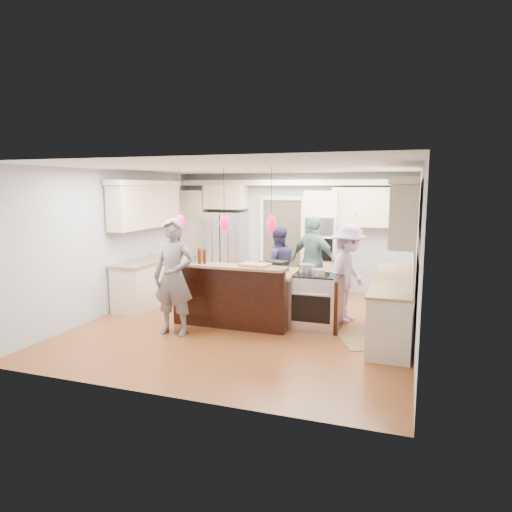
{
  "coord_description": "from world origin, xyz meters",
  "views": [
    {
      "loc": [
        2.64,
        -7.33,
        2.37
      ],
      "look_at": [
        0.0,
        0.35,
        1.15
      ],
      "focal_mm": 32.0,
      "sensor_mm": 36.0,
      "label": 1
    }
  ],
  "objects_px": {
    "kitchen_island": "(238,294)",
    "person_bar_end": "(174,277)",
    "refrigerator": "(226,250)",
    "person_far_left": "(277,267)",
    "island_range": "(317,301)"
  },
  "relations": [
    {
      "from": "person_far_left",
      "to": "refrigerator",
      "type": "bearing_deg",
      "value": -67.84
    },
    {
      "from": "person_bar_end",
      "to": "kitchen_island",
      "type": "bearing_deg",
      "value": 53.84
    },
    {
      "from": "island_range",
      "to": "person_far_left",
      "type": "distance_m",
      "value": 1.54
    },
    {
      "from": "island_range",
      "to": "refrigerator",
      "type": "bearing_deg",
      "value": 137.41
    },
    {
      "from": "refrigerator",
      "to": "person_bar_end",
      "type": "xyz_separation_m",
      "value": [
        0.59,
        -3.58,
        0.05
      ]
    },
    {
      "from": "island_range",
      "to": "person_bar_end",
      "type": "height_order",
      "value": "person_bar_end"
    },
    {
      "from": "person_far_left",
      "to": "kitchen_island",
      "type": "bearing_deg",
      "value": 43.35
    },
    {
      "from": "refrigerator",
      "to": "person_bar_end",
      "type": "height_order",
      "value": "person_bar_end"
    },
    {
      "from": "kitchen_island",
      "to": "person_bar_end",
      "type": "xyz_separation_m",
      "value": [
        -0.71,
        -1.02,
        0.46
      ]
    },
    {
      "from": "kitchen_island",
      "to": "person_far_left",
      "type": "relative_size",
      "value": 1.29
    },
    {
      "from": "kitchen_island",
      "to": "person_far_left",
      "type": "xyz_separation_m",
      "value": [
        0.39,
        1.17,
        0.33
      ]
    },
    {
      "from": "refrigerator",
      "to": "island_range",
      "type": "xyz_separation_m",
      "value": [
        2.71,
        -2.49,
        -0.44
      ]
    },
    {
      "from": "kitchen_island",
      "to": "person_bar_end",
      "type": "relative_size",
      "value": 1.11
    },
    {
      "from": "island_range",
      "to": "person_far_left",
      "type": "bearing_deg",
      "value": 132.85
    },
    {
      "from": "refrigerator",
      "to": "person_far_left",
      "type": "bearing_deg",
      "value": -39.48
    }
  ]
}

